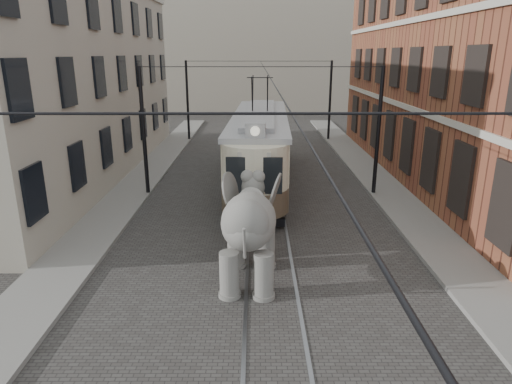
{
  "coord_description": "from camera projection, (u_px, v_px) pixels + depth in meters",
  "views": [
    {
      "loc": [
        -0.46,
        -14.57,
        6.54
      ],
      "look_at": [
        -0.44,
        -0.26,
        2.1
      ],
      "focal_mm": 31.58,
      "sensor_mm": 36.0,
      "label": 1
    }
  ],
  "objects": [
    {
      "name": "sidewalk_right",
      "position": [
        439.0,
        245.0,
        15.84
      ],
      "size": [
        2.0,
        60.0,
        0.15
      ],
      "primitive_type": "cube",
      "color": "slate",
      "rests_on": "ground"
    },
    {
      "name": "tram",
      "position": [
        260.0,
        131.0,
        23.12
      ],
      "size": [
        3.32,
        13.74,
        5.41
      ],
      "primitive_type": null,
      "rotation": [
        0.0,
        0.0,
        -0.04
      ],
      "color": "beige",
      "rests_on": "ground"
    },
    {
      "name": "catenary",
      "position": [
        261.0,
        137.0,
        19.74
      ],
      "size": [
        11.0,
        30.2,
        6.0
      ],
      "primitive_type": null,
      "color": "black",
      "rests_on": "ground"
    },
    {
      "name": "tram_rails",
      "position": [
        268.0,
        246.0,
        15.85
      ],
      "size": [
        1.54,
        80.0,
        0.02
      ],
      "primitive_type": null,
      "color": "slate",
      "rests_on": "ground"
    },
    {
      "name": "stucco_building",
      "position": [
        57.0,
        83.0,
        23.91
      ],
      "size": [
        7.0,
        24.0,
        10.0
      ],
      "primitive_type": "cube",
      "color": "#A19885",
      "rests_on": "ground"
    },
    {
      "name": "elephant",
      "position": [
        249.0,
        235.0,
        13.06
      ],
      "size": [
        2.95,
        5.0,
        2.97
      ],
      "primitive_type": null,
      "rotation": [
        0.0,
        0.0,
        -0.06
      ],
      "color": "slate",
      "rests_on": "ground"
    },
    {
      "name": "distant_block",
      "position": [
        259.0,
        49.0,
        51.99
      ],
      "size": [
        28.0,
        10.0,
        14.0
      ],
      "primitive_type": "cube",
      "color": "#A19885",
      "rests_on": "ground"
    },
    {
      "name": "brick_building",
      "position": [
        482.0,
        64.0,
        22.69
      ],
      "size": [
        8.0,
        26.0,
        12.0
      ],
      "primitive_type": "cube",
      "color": "brown",
      "rests_on": "ground"
    },
    {
      "name": "sidewalk_left",
      "position": [
        84.0,
        245.0,
        15.82
      ],
      "size": [
        2.0,
        60.0,
        0.15
      ],
      "primitive_type": "cube",
      "color": "slate",
      "rests_on": "ground"
    },
    {
      "name": "ground",
      "position": [
        268.0,
        247.0,
        15.86
      ],
      "size": [
        120.0,
        120.0,
        0.0
      ],
      "primitive_type": "plane",
      "color": "#3C3A37"
    }
  ]
}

